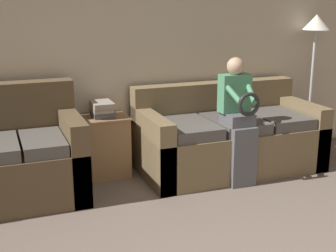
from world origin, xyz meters
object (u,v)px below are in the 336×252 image
at_px(child_left_seated, 239,116).
at_px(floor_lamp, 315,39).
at_px(couch_main, 227,138).
at_px(side_shelf, 104,145).
at_px(book_stack, 102,109).

distance_m(child_left_seated, floor_lamp, 1.60).
xyz_separation_m(couch_main, side_shelf, (-1.25, 0.26, -0.01)).
height_order(child_left_seated, side_shelf, child_left_seated).
height_order(book_stack, floor_lamp, floor_lamp).
xyz_separation_m(child_left_seated, side_shelf, (-1.16, 0.63, -0.35)).
relative_size(child_left_seated, side_shelf, 1.97).
bearing_deg(couch_main, child_left_seated, -104.16).
bearing_deg(side_shelf, book_stack, -135.65).
xyz_separation_m(child_left_seated, book_stack, (-1.17, 0.63, 0.03)).
xyz_separation_m(couch_main, book_stack, (-1.26, 0.25, 0.37)).
height_order(child_left_seated, floor_lamp, floor_lamp).
bearing_deg(floor_lamp, side_shelf, -179.55).
xyz_separation_m(side_shelf, floor_lamp, (2.48, 0.02, 0.98)).
relative_size(child_left_seated, book_stack, 4.20).
bearing_deg(book_stack, child_left_seated, -28.23).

